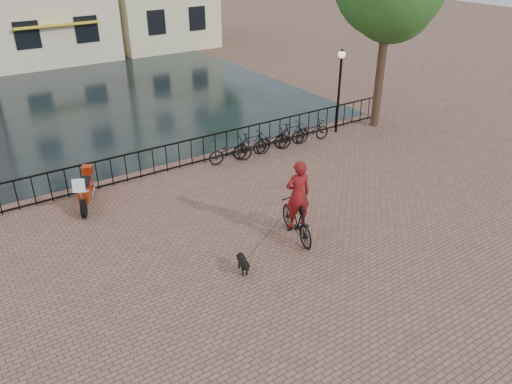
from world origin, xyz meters
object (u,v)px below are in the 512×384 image
lamp_post (340,77)px  dog (243,263)px  cyclist (297,205)px  motorcycle (85,187)px

lamp_post → dog: bearing=-144.6°
cyclist → dog: (-2.10, -0.51, -0.79)m
dog → lamp_post: bearing=51.7°
lamp_post → motorcycle: lamp_post is taller
lamp_post → dog: 10.80m
motorcycle → dog: bearing=-43.6°
cyclist → motorcycle: (-4.32, 5.09, -0.37)m
cyclist → motorcycle: bearing=-36.5°
dog → motorcycle: 6.04m
dog → motorcycle: bearing=128.0°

